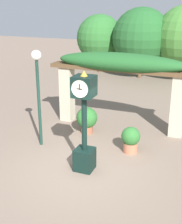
# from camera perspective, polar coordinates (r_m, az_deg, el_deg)

# --- Properties ---
(ground_plane) EXTENTS (60.00, 60.00, 0.00)m
(ground_plane) POSITION_cam_1_polar(r_m,az_deg,el_deg) (9.27, -1.54, -10.38)
(ground_plane) COLOR #7F6B5B
(pedestal_clock) EXTENTS (0.56, 0.61, 2.93)m
(pedestal_clock) POSITION_cam_1_polar(r_m,az_deg,el_deg) (8.64, -1.23, -2.06)
(pedestal_clock) COLOR black
(pedestal_clock) RESTS_ON ground
(pergola) EXTENTS (5.45, 1.08, 2.88)m
(pergola) POSITION_cam_1_polar(r_m,az_deg,el_deg) (11.60, 5.30, 7.55)
(pergola) COLOR #BCB299
(pergola) RESTS_ON ground
(potted_plant_near_left) EXTENTS (0.61, 0.61, 0.86)m
(potted_plant_near_left) POSITION_cam_1_polar(r_m,az_deg,el_deg) (10.13, 7.26, -4.90)
(potted_plant_near_left) COLOR #B26B4C
(potted_plant_near_left) RESTS_ON ground
(potted_plant_near_right) EXTENTS (0.78, 0.78, 0.98)m
(potted_plant_near_right) POSITION_cam_1_polar(r_m,az_deg,el_deg) (11.47, -0.77, -1.27)
(potted_plant_near_right) COLOR #9E563D
(potted_plant_near_right) RESTS_ON ground
(lamp_post) EXTENTS (0.33, 0.33, 3.22)m
(lamp_post) POSITION_cam_1_polar(r_m,az_deg,el_deg) (10.12, -9.75, 6.11)
(lamp_post) COLOR #19382D
(lamp_post) RESTS_ON ground
(tree_line) EXTENTS (11.30, 4.13, 4.52)m
(tree_line) POSITION_cam_1_polar(r_m,az_deg,el_deg) (20.15, 12.86, 13.09)
(tree_line) COLOR brown
(tree_line) RESTS_ON ground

